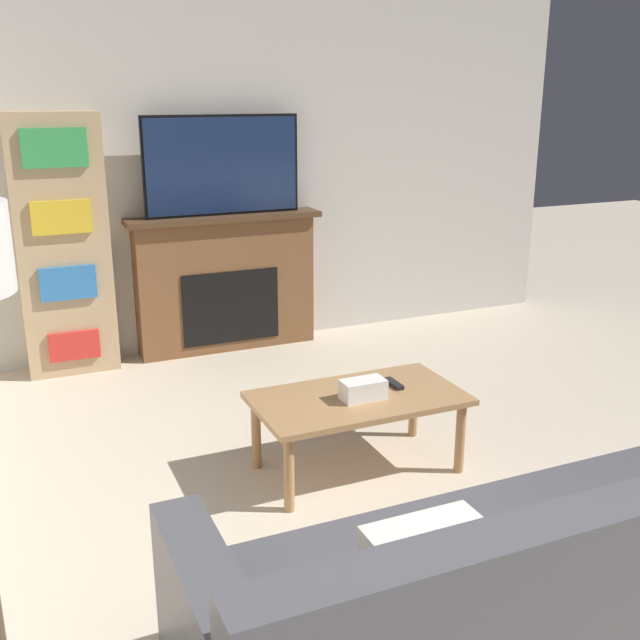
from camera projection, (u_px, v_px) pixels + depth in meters
wall_back at (232, 167)px, 5.52m from camera, size 5.57×0.06×2.70m
fireplace at (226, 282)px, 5.59m from camera, size 1.43×0.28×1.02m
tv at (223, 166)px, 5.33m from camera, size 1.14×0.03×0.71m
couch at (555, 590)px, 2.51m from camera, size 2.49×0.89×0.81m
coffee_table at (358, 405)px, 3.79m from camera, size 1.06×0.59×0.41m
tissue_box at (363, 389)px, 3.72m from camera, size 0.22×0.12×0.10m
remote_control at (394, 384)px, 3.90m from camera, size 0.04×0.15×0.02m
bookshelf at (63, 246)px, 5.03m from camera, size 0.60×0.29×1.76m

